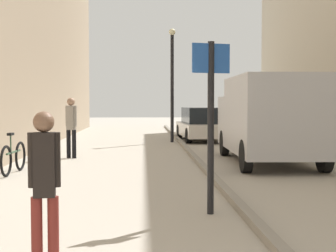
# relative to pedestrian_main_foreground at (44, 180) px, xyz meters

# --- Properties ---
(ground_plane) EXTENTS (80.00, 80.00, 0.00)m
(ground_plane) POSITION_rel_pedestrian_main_foreground_xyz_m (0.92, 8.66, -0.93)
(ground_plane) COLOR #A8A093
(kerb_strip) EXTENTS (0.16, 40.00, 0.12)m
(kerb_strip) POSITION_rel_pedestrian_main_foreground_xyz_m (2.50, 8.66, -0.87)
(kerb_strip) COLOR gray
(kerb_strip) RESTS_ON ground_plane
(pedestrian_main_foreground) EXTENTS (0.32, 0.21, 1.61)m
(pedestrian_main_foreground) POSITION_rel_pedestrian_main_foreground_xyz_m (0.00, 0.00, 0.00)
(pedestrian_main_foreground) COLOR maroon
(pedestrian_main_foreground) RESTS_ON ground_plane
(pedestrian_mid_block) EXTENTS (0.35, 0.27, 1.82)m
(pedestrian_mid_block) POSITION_rel_pedestrian_main_foreground_xyz_m (-1.19, 9.96, 0.13)
(pedestrian_mid_block) COLOR black
(pedestrian_mid_block) RESTS_ON ground_plane
(delivery_van) EXTENTS (2.25, 5.43, 2.37)m
(delivery_van) POSITION_rel_pedestrian_main_foreground_xyz_m (4.43, 8.48, 0.35)
(delivery_van) COLOR #B7B7BC
(delivery_van) RESTS_ON ground_plane
(parked_car) EXTENTS (2.03, 4.29, 1.45)m
(parked_car) POSITION_rel_pedestrian_main_foreground_xyz_m (3.56, 16.47, -0.21)
(parked_car) COLOR silver
(parked_car) RESTS_ON ground_plane
(street_sign_post) EXTENTS (0.59, 0.19, 2.60)m
(street_sign_post) POSITION_rel_pedestrian_main_foreground_xyz_m (2.00, 2.43, 0.62)
(street_sign_post) COLOR black
(street_sign_post) RESTS_ON ground_plane
(lamp_post) EXTENTS (0.28, 0.28, 4.76)m
(lamp_post) POSITION_rel_pedestrian_main_foreground_xyz_m (2.20, 15.70, 1.80)
(lamp_post) COLOR black
(lamp_post) RESTS_ON ground_plane
(bicycle_leaning) EXTENTS (0.16, 1.77, 0.98)m
(bicycle_leaning) POSITION_rel_pedestrian_main_foreground_xyz_m (-2.09, 6.81, -0.55)
(bicycle_leaning) COLOR black
(bicycle_leaning) RESTS_ON ground_plane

